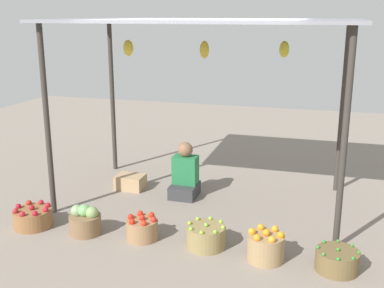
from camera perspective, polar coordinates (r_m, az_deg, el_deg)
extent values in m
plane|color=gray|center=(6.65, 1.33, -6.71)|extent=(14.00, 14.00, 0.00)
cylinder|color=#38332D|center=(6.18, -16.95, 2.50)|extent=(0.07, 0.07, 2.39)
cylinder|color=#38332D|center=(5.20, 17.74, 0.08)|extent=(0.07, 0.07, 2.39)
cylinder|color=#38332D|center=(7.77, -9.50, 5.49)|extent=(0.07, 0.07, 2.39)
cylinder|color=#38332D|center=(7.01, 17.52, 3.93)|extent=(0.07, 0.07, 2.39)
cube|color=gray|center=(6.16, 1.47, 14.53)|extent=(3.82, 2.16, 0.04)
ellipsoid|color=yellow|center=(6.43, -7.63, 11.31)|extent=(0.13, 0.13, 0.21)
ellipsoid|color=yellow|center=(6.08, 1.50, 11.21)|extent=(0.12, 0.12, 0.22)
ellipsoid|color=gold|center=(6.26, 10.96, 11.07)|extent=(0.12, 0.12, 0.21)
cube|color=#353538|center=(6.75, -0.91, -5.56)|extent=(0.36, 0.44, 0.18)
cube|color=#237140|center=(6.69, -0.79, -3.09)|extent=(0.34, 0.22, 0.40)
sphere|color=#875E44|center=(6.61, -0.80, -0.67)|extent=(0.21, 0.21, 0.21)
cylinder|color=brown|center=(6.14, -18.49, -8.39)|extent=(0.46, 0.46, 0.22)
sphere|color=#A9181F|center=(6.09, -18.60, -7.22)|extent=(0.07, 0.07, 0.07)
sphere|color=#AB1928|center=(5.99, -17.09, -7.54)|extent=(0.07, 0.07, 0.07)
sphere|color=red|center=(6.12, -16.85, -7.02)|extent=(0.07, 0.07, 0.07)
sphere|color=#AC1E2A|center=(6.24, -17.61, -6.67)|extent=(0.07, 0.07, 0.07)
sphere|color=#A8251B|center=(6.27, -18.91, -6.67)|extent=(0.07, 0.07, 0.07)
sphere|color=#AE1629|center=(6.20, -20.04, -7.02)|extent=(0.07, 0.07, 0.07)
sphere|color=#AE1D28|center=(6.07, -20.35, -7.53)|extent=(0.07, 0.07, 0.07)
sphere|color=red|center=(5.95, -19.62, -7.92)|extent=(0.07, 0.07, 0.07)
sphere|color=#A81423|center=(5.92, -18.25, -7.92)|extent=(0.07, 0.07, 0.07)
cylinder|color=brown|center=(5.79, -12.64, -9.35)|extent=(0.37, 0.37, 0.23)
sphere|color=#70AF66|center=(5.72, -12.74, -7.77)|extent=(0.15, 0.15, 0.15)
sphere|color=#83A25E|center=(5.69, -11.88, -8.04)|extent=(0.15, 0.15, 0.15)
sphere|color=#82A06C|center=(5.77, -13.57, -7.78)|extent=(0.15, 0.15, 0.15)
cylinder|color=#97704C|center=(5.56, -5.97, -10.11)|extent=(0.36, 0.36, 0.23)
sphere|color=red|center=(5.50, -6.01, -8.76)|extent=(0.07, 0.07, 0.07)
sphere|color=red|center=(5.45, -4.63, -9.01)|extent=(0.07, 0.07, 0.07)
sphere|color=red|center=(5.58, -4.87, -8.43)|extent=(0.07, 0.07, 0.07)
sphere|color=red|center=(5.63, -6.20, -8.25)|extent=(0.07, 0.07, 0.07)
sphere|color=red|center=(5.55, -7.35, -8.63)|extent=(0.07, 0.07, 0.07)
sphere|color=red|center=(5.43, -7.18, -9.22)|extent=(0.07, 0.07, 0.07)
sphere|color=red|center=(5.38, -5.80, -9.42)|extent=(0.07, 0.07, 0.07)
cylinder|color=olive|center=(5.36, 1.69, -10.99)|extent=(0.43, 0.43, 0.24)
sphere|color=#84C139|center=(5.30, 1.70, -9.63)|extent=(0.04, 0.04, 0.04)
sphere|color=#93C43E|center=(5.26, 3.74, -9.91)|extent=(0.04, 0.04, 0.04)
sphere|color=#91C636|center=(5.39, 3.47, -9.25)|extent=(0.04, 0.04, 0.04)
sphere|color=#8FC33F|center=(5.47, 2.21, -8.86)|extent=(0.04, 0.04, 0.04)
sphere|color=#95C832|center=(5.45, 0.67, -8.93)|extent=(0.04, 0.04, 0.04)
sphere|color=#96BF2F|center=(5.34, -0.31, -9.44)|extent=(0.04, 0.04, 0.04)
sphere|color=#85C639|center=(5.21, -0.14, -10.10)|extent=(0.04, 0.04, 0.04)
sphere|color=#8FCA31|center=(5.13, 1.15, -10.54)|extent=(0.04, 0.04, 0.04)
sphere|color=#86BE35|center=(5.15, 2.79, -10.45)|extent=(0.04, 0.04, 0.04)
cylinder|color=#9E7F56|center=(5.14, 8.78, -12.14)|extent=(0.39, 0.39, 0.28)
sphere|color=orange|center=(5.06, 8.86, -10.42)|extent=(0.08, 0.08, 0.08)
sphere|color=orange|center=(5.05, 10.55, -10.66)|extent=(0.08, 0.08, 0.08)
sphere|color=orange|center=(5.18, 9.88, -9.97)|extent=(0.08, 0.08, 0.08)
sphere|color=orange|center=(5.19, 8.23, -9.82)|extent=(0.08, 0.08, 0.08)
sphere|color=orange|center=(5.08, 7.18, -10.34)|extent=(0.08, 0.08, 0.08)
sphere|color=orange|center=(4.96, 7.79, -11.05)|extent=(0.08, 0.08, 0.08)
sphere|color=orange|center=(4.95, 9.52, -11.21)|extent=(0.08, 0.08, 0.08)
cylinder|color=brown|center=(5.13, 16.96, -13.17)|extent=(0.43, 0.43, 0.21)
sphere|color=green|center=(5.07, 17.06, -11.96)|extent=(0.04, 0.04, 0.04)
sphere|color=#3C8128|center=(5.08, 19.31, -12.14)|extent=(0.04, 0.04, 0.04)
sphere|color=#3C8730|center=(5.20, 18.60, -11.41)|extent=(0.04, 0.04, 0.04)
sphere|color=#3C7F31|center=(5.25, 17.05, -11.04)|extent=(0.04, 0.04, 0.04)
sphere|color=#318524|center=(5.19, 15.51, -11.20)|extent=(0.04, 0.04, 0.04)
sphere|color=#378C32|center=(5.07, 14.81, -11.84)|extent=(0.04, 0.04, 0.04)
sphere|color=#408637|center=(4.95, 15.43, -12.60)|extent=(0.04, 0.04, 0.04)
sphere|color=#328A2E|center=(4.90, 17.07, -13.02)|extent=(0.04, 0.04, 0.04)
sphere|color=#318631|center=(4.96, 18.70, -12.82)|extent=(0.04, 0.04, 0.04)
cube|color=tan|center=(7.09, -7.38, -4.52)|extent=(0.40, 0.31, 0.21)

